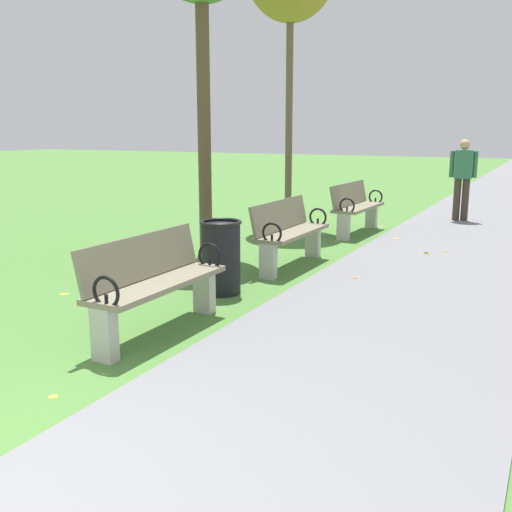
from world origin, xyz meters
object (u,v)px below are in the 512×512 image
object	(u,v)px
park_bench_3	(289,232)
pedestrian_walking	(463,176)
park_bench_4	(356,207)
park_bench_2	(155,282)
trash_bin	(221,257)

from	to	relation	value
park_bench_3	pedestrian_walking	distance (m)	5.49
pedestrian_walking	park_bench_4	bearing A→B (deg)	-122.00
park_bench_2	trash_bin	size ratio (longest dim) A/B	1.91
park_bench_2	park_bench_3	world-z (taller)	same
park_bench_4	pedestrian_walking	xyz separation A→B (m)	(1.46, 2.33, 0.44)
park_bench_2	park_bench_3	xyz separation A→B (m)	(-0.00, 3.01, 0.00)
trash_bin	park_bench_3	bearing A→B (deg)	84.63
park_bench_2	park_bench_4	xyz separation A→B (m)	(0.00, 5.95, 0.00)
trash_bin	park_bench_4	bearing A→B (deg)	88.13
park_bench_4	trash_bin	size ratio (longest dim) A/B	1.92
park_bench_2	pedestrian_walking	size ratio (longest dim) A/B	0.99
park_bench_4	pedestrian_walking	distance (m)	2.79
park_bench_4	trash_bin	xyz separation A→B (m)	(-0.15, -4.51, -0.06)
park_bench_2	park_bench_3	distance (m)	3.01
park_bench_3	pedestrian_walking	world-z (taller)	pedestrian_walking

